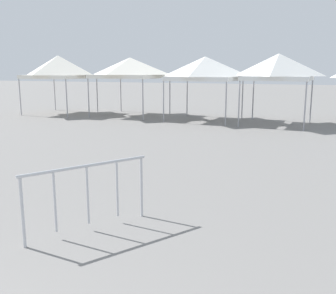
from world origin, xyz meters
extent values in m
cylinder|color=#9E9EA3|center=(-13.33, 16.04, 1.11)|extent=(0.06, 0.06, 2.21)
cylinder|color=#9E9EA3|center=(-10.27, 16.11, 1.11)|extent=(0.06, 0.06, 2.21)
cylinder|color=#9E9EA3|center=(-13.40, 19.10, 1.11)|extent=(0.06, 0.06, 2.21)
cylinder|color=#9E9EA3|center=(-10.33, 19.17, 1.11)|extent=(0.06, 0.06, 2.21)
pyramid|color=white|center=(-11.83, 17.61, 2.75)|extent=(3.29, 3.29, 1.08)
cube|color=white|center=(-11.83, 17.61, 2.11)|extent=(3.26, 3.26, 0.20)
cylinder|color=#9E9EA3|center=(-9.31, 16.72, 1.12)|extent=(0.06, 0.06, 2.25)
cylinder|color=#9E9EA3|center=(-6.05, 16.58, 1.12)|extent=(0.06, 0.06, 2.25)
cylinder|color=#9E9EA3|center=(-9.18, 19.98, 1.12)|extent=(0.06, 0.06, 2.25)
cylinder|color=#9E9EA3|center=(-5.91, 19.85, 1.12)|extent=(0.06, 0.06, 2.25)
pyramid|color=white|center=(-7.61, 18.28, 2.70)|extent=(3.57, 3.57, 0.90)
cube|color=white|center=(-7.61, 18.28, 2.15)|extent=(3.54, 3.54, 0.20)
cylinder|color=#9E9EA3|center=(-4.87, 16.43, 1.09)|extent=(0.06, 0.06, 2.18)
cylinder|color=#9E9EA3|center=(-1.78, 16.31, 1.09)|extent=(0.06, 0.06, 2.18)
cylinder|color=#9E9EA3|center=(-4.75, 19.53, 1.09)|extent=(0.06, 0.06, 2.18)
cylinder|color=#9E9EA3|center=(-1.66, 19.41, 1.09)|extent=(0.06, 0.06, 2.18)
pyramid|color=white|center=(-3.26, 17.92, 2.66)|extent=(3.37, 3.37, 0.96)
cube|color=white|center=(-3.26, 17.92, 2.08)|extent=(3.34, 3.34, 0.20)
cylinder|color=#9E9EA3|center=(-1.17, 16.23, 1.11)|extent=(0.06, 0.06, 2.22)
cylinder|color=#9E9EA3|center=(1.60, 16.10, 1.11)|extent=(0.06, 0.06, 2.22)
cylinder|color=#9E9EA3|center=(-1.04, 19.01, 1.11)|extent=(0.06, 0.06, 2.22)
cylinder|color=#9E9EA3|center=(1.74, 18.87, 1.11)|extent=(0.06, 0.06, 2.22)
pyramid|color=white|center=(0.28, 17.55, 2.72)|extent=(3.05, 3.05, 0.99)
cube|color=white|center=(0.28, 17.55, 2.12)|extent=(3.02, 3.02, 0.20)
cylinder|color=#B7BABF|center=(-0.96, 4.08, 1.05)|extent=(1.12, 1.83, 0.05)
cylinder|color=#B7BABF|center=(-0.45, 4.94, 0.53)|extent=(0.04, 0.04, 1.05)
cylinder|color=#B7BABF|center=(-1.47, 3.23, 0.53)|extent=(0.04, 0.04, 1.05)
cylinder|color=#B7BABF|center=(-0.69, 4.53, 0.58)|extent=(0.04, 0.04, 0.92)
cylinder|color=#B7BABF|center=(-0.96, 4.08, 0.58)|extent=(0.04, 0.04, 0.92)
cylinder|color=#B7BABF|center=(-1.23, 3.63, 0.58)|extent=(0.04, 0.04, 0.92)
camera|label=1|loc=(2.36, -0.75, 2.49)|focal=41.24mm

